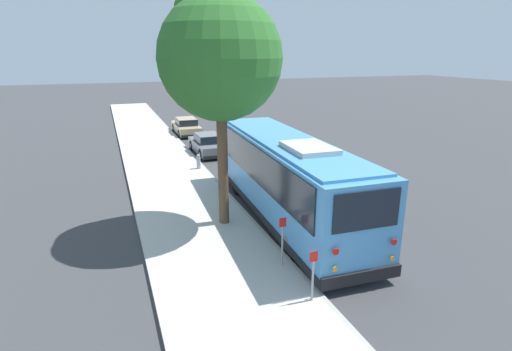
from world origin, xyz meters
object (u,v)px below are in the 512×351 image
Objects in this scene: shuttle_bus at (286,174)px; sign_post_near at (313,275)px; parked_sedan_gray at (208,145)px; street_tree at (219,50)px; sign_post_far at (282,241)px; parked_sedan_tan at (186,127)px; fire_hydrant at (198,161)px.

shuttle_bus reaches higher than sign_post_near.
parked_sedan_gray is at bearing 4.29° from shuttle_bus.
street_tree is 5.62× the size of sign_post_far.
parked_sedan_tan is at bearing -3.75° from sign_post_far.
shuttle_bus is at bearing -17.84° from sign_post_near.
sign_post_near is at bearing 174.34° from parked_sedan_gray.
parked_sedan_gray is 0.92× the size of parked_sedan_tan.
sign_post_near is at bearing 164.73° from shuttle_bus.
shuttle_bus is 1.29× the size of street_tree.
street_tree is at bearing 168.17° from parked_sedan_gray.
parked_sedan_gray is 3.92m from fire_hydrant.
shuttle_bus is 5.88m from sign_post_near.
sign_post_near is 1.87m from sign_post_far.
shuttle_bus is at bearing -93.78° from street_tree.
street_tree is 10.70× the size of fire_hydrant.
parked_sedan_tan is at bearing -6.82° from street_tree.
shuttle_bus reaches higher than parked_sedan_gray.
sign_post_far is (-3.82, -0.71, -5.40)m from street_tree.
shuttle_bus is 2.48× the size of parked_sedan_tan.
shuttle_bus is 8.07× the size of sign_post_near.
sign_post_far is at bearing -169.43° from street_tree.
street_tree reaches higher than shuttle_bus.
street_tree is 7.93m from sign_post_near.
parked_sedan_gray is 16.72m from sign_post_near.
street_tree is (-17.86, 2.14, 5.75)m from parked_sedan_tan.
street_tree is at bearing 88.78° from shuttle_bus.
sign_post_far is 11.14m from fire_hydrant.
fire_hydrant is (11.14, -0.01, -0.39)m from sign_post_far.
parked_sedan_tan is 0.52× the size of street_tree.
street_tree is at bearing 173.60° from parked_sedan_tan.
street_tree reaches higher than fire_hydrant.
parked_sedan_tan is 2.93× the size of sign_post_far.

